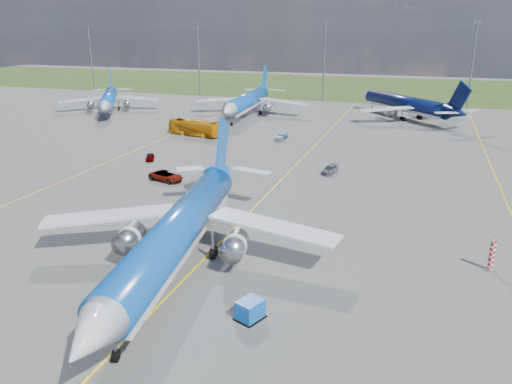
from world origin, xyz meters
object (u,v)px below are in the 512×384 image
(apron_bus, at_px, (194,128))
(baggage_tug_c, at_px, (281,137))
(service_car_a, at_px, (150,157))
(service_car_b, at_px, (166,176))
(bg_jet_n, at_px, (404,118))
(bg_jet_nw, at_px, (110,112))
(uld_container, at_px, (250,310))
(bg_jet_nnw, at_px, (248,116))
(main_airliner, at_px, (180,268))
(warning_post, at_px, (492,255))
(service_car_c, at_px, (330,169))

(apron_bus, bearing_deg, baggage_tug_c, -71.36)
(service_car_a, xyz_separation_m, service_car_b, (8.21, -9.63, 0.17))
(apron_bus, distance_m, service_car_a, 20.50)
(service_car_b, bearing_deg, bg_jet_n, -10.22)
(bg_jet_nw, height_order, bg_jet_n, bg_jet_n)
(bg_jet_n, height_order, apron_bus, bg_jet_n)
(uld_container, xyz_separation_m, baggage_tug_c, (-14.99, 62.06, -0.26))
(service_car_b, bearing_deg, apron_bus, 32.65)
(uld_container, relative_size, baggage_tug_c, 0.40)
(bg_jet_nnw, distance_m, main_airliner, 82.54)
(service_car_b, bearing_deg, baggage_tug_c, 0.30)
(bg_jet_nw, distance_m, main_airliner, 93.49)
(bg_jet_n, relative_size, apron_bus, 3.42)
(warning_post, height_order, uld_container, warning_post)
(service_car_c, bearing_deg, baggage_tug_c, 133.24)
(bg_jet_nw, height_order, bg_jet_nnw, bg_jet_nnw)
(warning_post, relative_size, uld_container, 1.55)
(warning_post, bearing_deg, service_car_c, 126.43)
(service_car_a, height_order, service_car_b, service_car_b)
(bg_jet_nw, distance_m, bg_jet_n, 74.81)
(bg_jet_nw, xyz_separation_m, baggage_tug_c, (51.46, -17.54, 0.51))
(bg_jet_n, bearing_deg, bg_jet_nnw, -27.64)
(bg_jet_nw, distance_m, baggage_tug_c, 54.37)
(bg_jet_nnw, distance_m, service_car_a, 45.94)
(bg_jet_nnw, height_order, baggage_tug_c, bg_jet_nnw)
(service_car_a, relative_size, service_car_b, 0.63)
(warning_post, relative_size, service_car_a, 0.91)
(bg_jet_nnw, distance_m, apron_bus, 25.68)
(main_airliner, bearing_deg, bg_jet_nw, 119.08)
(service_car_c, bearing_deg, bg_jet_nnw, 133.08)
(uld_container, bearing_deg, bg_jet_nnw, 132.19)
(warning_post, height_order, service_car_c, warning_post)
(bg_jet_nw, bearing_deg, main_airliner, -82.55)
(warning_post, bearing_deg, bg_jet_nnw, 124.47)
(bg_jet_nw, distance_m, service_car_b, 65.69)
(warning_post, relative_size, service_car_b, 0.57)
(baggage_tug_c, bearing_deg, bg_jet_n, 54.78)
(service_car_c, relative_size, baggage_tug_c, 0.84)
(main_airliner, xyz_separation_m, service_car_a, (-22.56, 33.81, 0.56))
(uld_container, xyz_separation_m, apron_bus, (-32.96, 60.10, 0.83))
(bg_jet_nnw, height_order, service_car_b, bg_jet_nnw)
(bg_jet_nw, xyz_separation_m, uld_container, (66.46, -79.60, 0.77))
(main_airliner, distance_m, service_car_b, 28.13)
(main_airliner, distance_m, apron_bus, 59.31)
(bg_jet_n, xyz_separation_m, service_car_c, (-8.35, -52.88, 0.59))
(baggage_tug_c, bearing_deg, warning_post, -56.06)
(service_car_c, bearing_deg, service_car_a, -166.54)
(service_car_b, relative_size, baggage_tug_c, 1.08)
(service_car_a, relative_size, service_car_c, 0.81)
(apron_bus, bearing_deg, bg_jet_nnw, 6.51)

